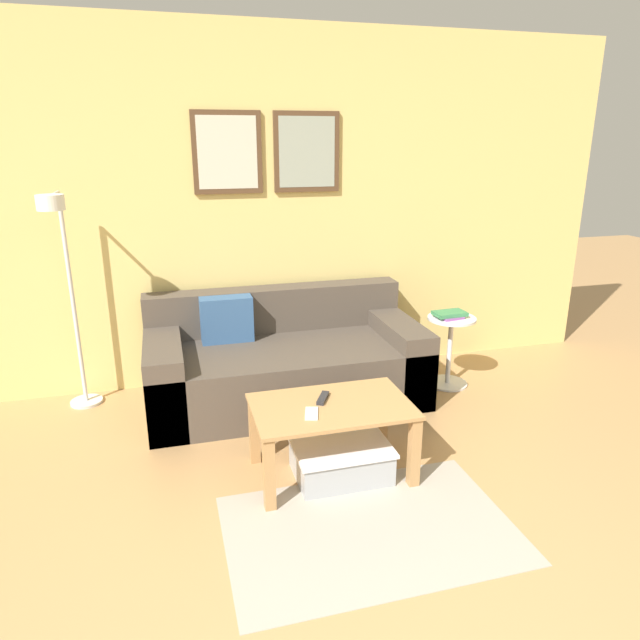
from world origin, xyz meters
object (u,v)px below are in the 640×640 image
side_table (450,345)px  remote_control (323,398)px  floor_lamp (65,275)px  cell_phone (312,413)px  coffee_table (332,419)px  couch (284,363)px  book_stack (449,314)px  storage_bin (341,460)px

side_table → remote_control: 1.49m
floor_lamp → cell_phone: size_ratio=10.54×
cell_phone → side_table: bearing=52.8°
coffee_table → side_table: (1.20, 0.92, -0.01)m
remote_control → floor_lamp: bearing=170.8°
remote_control → cell_phone: size_ratio=1.07×
couch → cell_phone: 1.11m
floor_lamp → book_stack: (2.59, -0.23, -0.40)m
couch → remote_control: size_ratio=12.59×
floor_lamp → side_table: 2.70m
side_table → cell_phone: bearing=-143.2°
storage_bin → cell_phone: size_ratio=3.76×
couch → coffee_table: size_ratio=2.20×
couch → storage_bin: (0.09, -1.07, -0.17)m
floor_lamp → book_stack: 2.63m
side_table → cell_phone: (-1.33, -0.99, 0.10)m
storage_bin → book_stack: bearing=40.3°
storage_bin → side_table: size_ratio=0.99×
couch → side_table: size_ratio=3.54×
storage_bin → book_stack: 1.55m
side_table → cell_phone: 1.66m
couch → book_stack: (1.22, -0.11, 0.29)m
side_table → book_stack: 0.24m
coffee_table → floor_lamp: 1.93m
storage_bin → floor_lamp: (-1.46, 1.19, 0.86)m
storage_bin → floor_lamp: floor_lamp is taller
remote_control → side_table: bearing=63.1°
side_table → remote_control: size_ratio=3.56×
storage_bin → floor_lamp: 2.07m
remote_control → cell_phone: (-0.10, -0.15, -0.01)m
book_stack → remote_control: (-1.20, -0.85, -0.13)m
couch → book_stack: couch is taller
couch → cell_phone: couch is taller
remote_control → cell_phone: remote_control is taller
remote_control → coffee_table: bearing=-40.3°
floor_lamp → side_table: bearing=-5.0°
book_stack → cell_phone: 1.65m
remote_control → cell_phone: bearing=-96.3°
couch → storage_bin: 1.08m
coffee_table → floor_lamp: floor_lamp is taller
floor_lamp → side_table: (2.61, -0.23, -0.64)m
cell_phone → book_stack: bearing=53.3°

